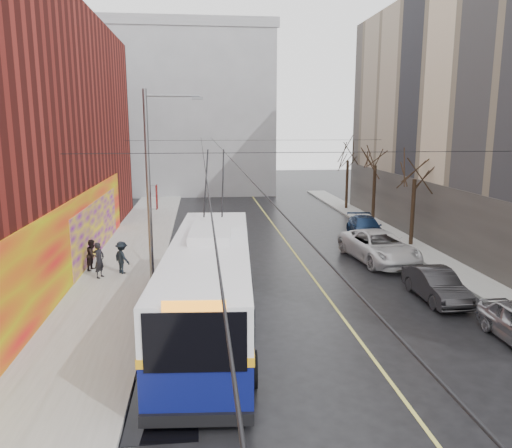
{
  "coord_description": "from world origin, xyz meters",
  "views": [
    {
      "loc": [
        -3.94,
        -12.96,
        7.43
      ],
      "look_at": [
        -1.56,
        8.34,
        3.17
      ],
      "focal_mm": 35.0,
      "sensor_mm": 36.0,
      "label": 1
    }
  ],
  "objects_px": {
    "tree_mid": "(376,155)",
    "trolleybus": "(210,283)",
    "tree_far": "(348,152)",
    "tree_near": "(415,166)",
    "pedestrian_a": "(99,260)",
    "pedestrian_c": "(122,257)",
    "parked_car_d": "(365,227)",
    "parked_car_c": "(379,247)",
    "parked_car_b": "(436,285)",
    "streetlight_pole": "(152,183)",
    "following_car": "(226,227)",
    "pedestrian_b": "(93,255)"
  },
  "relations": [
    {
      "from": "following_car",
      "to": "pedestrian_b",
      "type": "height_order",
      "value": "pedestrian_b"
    },
    {
      "from": "pedestrian_a",
      "to": "pedestrian_c",
      "type": "relative_size",
      "value": 1.07
    },
    {
      "from": "pedestrian_c",
      "to": "streetlight_pole",
      "type": "bearing_deg",
      "value": -175.27
    },
    {
      "from": "streetlight_pole",
      "to": "pedestrian_a",
      "type": "bearing_deg",
      "value": 159.51
    },
    {
      "from": "parked_car_b",
      "to": "parked_car_c",
      "type": "xyz_separation_m",
      "value": [
        -0.25,
        6.32,
        0.15
      ]
    },
    {
      "from": "trolleybus",
      "to": "parked_car_c",
      "type": "bearing_deg",
      "value": 45.39
    },
    {
      "from": "streetlight_pole",
      "to": "parked_car_c",
      "type": "bearing_deg",
      "value": 13.67
    },
    {
      "from": "trolleybus",
      "to": "parked_car_d",
      "type": "bearing_deg",
      "value": 57.2
    },
    {
      "from": "parked_car_b",
      "to": "pedestrian_b",
      "type": "xyz_separation_m",
      "value": [
        -15.55,
        5.84,
        0.26
      ]
    },
    {
      "from": "following_car",
      "to": "pedestrian_a",
      "type": "bearing_deg",
      "value": -124.45
    },
    {
      "from": "streetlight_pole",
      "to": "parked_car_d",
      "type": "xyz_separation_m",
      "value": [
        13.14,
        8.77,
        -4.16
      ]
    },
    {
      "from": "tree_near",
      "to": "parked_car_b",
      "type": "relative_size",
      "value": 1.55
    },
    {
      "from": "tree_mid",
      "to": "trolleybus",
      "type": "xyz_separation_m",
      "value": [
        -12.68,
        -18.37,
        -3.5
      ]
    },
    {
      "from": "parked_car_c",
      "to": "pedestrian_c",
      "type": "relative_size",
      "value": 3.68
    },
    {
      "from": "parked_car_d",
      "to": "parked_car_b",
      "type": "bearing_deg",
      "value": -88.55
    },
    {
      "from": "streetlight_pole",
      "to": "tree_far",
      "type": "relative_size",
      "value": 1.37
    },
    {
      "from": "tree_near",
      "to": "tree_far",
      "type": "xyz_separation_m",
      "value": [
        0.0,
        14.0,
        0.17
      ]
    },
    {
      "from": "trolleybus",
      "to": "parked_car_d",
      "type": "height_order",
      "value": "trolleybus"
    },
    {
      "from": "streetlight_pole",
      "to": "parked_car_c",
      "type": "height_order",
      "value": "streetlight_pole"
    },
    {
      "from": "pedestrian_b",
      "to": "trolleybus",
      "type": "bearing_deg",
      "value": -126.77
    },
    {
      "from": "parked_car_c",
      "to": "parked_car_b",
      "type": "bearing_deg",
      "value": -94.7
    },
    {
      "from": "following_car",
      "to": "tree_near",
      "type": "bearing_deg",
      "value": -11.36
    },
    {
      "from": "trolleybus",
      "to": "tree_near",
      "type": "bearing_deg",
      "value": 46.15
    },
    {
      "from": "tree_near",
      "to": "pedestrian_a",
      "type": "height_order",
      "value": "tree_near"
    },
    {
      "from": "streetlight_pole",
      "to": "pedestrian_c",
      "type": "height_order",
      "value": "streetlight_pole"
    },
    {
      "from": "tree_mid",
      "to": "parked_car_b",
      "type": "relative_size",
      "value": 1.62
    },
    {
      "from": "parked_car_b",
      "to": "pedestrian_a",
      "type": "distance_m",
      "value": 15.59
    },
    {
      "from": "parked_car_d",
      "to": "pedestrian_c",
      "type": "xyz_separation_m",
      "value": [
        -14.92,
        -7.13,
        0.27
      ]
    },
    {
      "from": "pedestrian_b",
      "to": "parked_car_c",
      "type": "bearing_deg",
      "value": -71.72
    },
    {
      "from": "tree_near",
      "to": "tree_mid",
      "type": "height_order",
      "value": "tree_mid"
    },
    {
      "from": "following_car",
      "to": "streetlight_pole",
      "type": "bearing_deg",
      "value": -108.19
    },
    {
      "from": "tree_near",
      "to": "pedestrian_b",
      "type": "distance_m",
      "value": 19.27
    },
    {
      "from": "pedestrian_a",
      "to": "pedestrian_c",
      "type": "height_order",
      "value": "pedestrian_a"
    },
    {
      "from": "tree_mid",
      "to": "streetlight_pole",
      "type": "bearing_deg",
      "value": -139.35
    },
    {
      "from": "parked_car_d",
      "to": "pedestrian_a",
      "type": "height_order",
      "value": "pedestrian_a"
    },
    {
      "from": "tree_mid",
      "to": "parked_car_b",
      "type": "bearing_deg",
      "value": -100.19
    },
    {
      "from": "tree_far",
      "to": "pedestrian_c",
      "type": "xyz_separation_m",
      "value": [
        -16.92,
        -18.36,
        -4.18
      ]
    },
    {
      "from": "parked_car_c",
      "to": "parked_car_d",
      "type": "xyz_separation_m",
      "value": [
        1.2,
        5.86,
        -0.14
      ]
    },
    {
      "from": "parked_car_d",
      "to": "pedestrian_a",
      "type": "xyz_separation_m",
      "value": [
        -15.89,
        -7.74,
        0.33
      ]
    },
    {
      "from": "tree_mid",
      "to": "trolleybus",
      "type": "height_order",
      "value": "tree_mid"
    },
    {
      "from": "tree_far",
      "to": "tree_near",
      "type": "bearing_deg",
      "value": -90.0
    },
    {
      "from": "tree_mid",
      "to": "pedestrian_c",
      "type": "bearing_deg",
      "value": -146.12
    },
    {
      "from": "following_car",
      "to": "pedestrian_c",
      "type": "bearing_deg",
      "value": -122.18
    },
    {
      "from": "trolleybus",
      "to": "tree_mid",
      "type": "bearing_deg",
      "value": 59.65
    },
    {
      "from": "parked_car_b",
      "to": "trolleybus",
      "type": "bearing_deg",
      "value": -168.56
    },
    {
      "from": "trolleybus",
      "to": "pedestrian_c",
      "type": "distance_m",
      "value": 8.24
    },
    {
      "from": "trolleybus",
      "to": "following_car",
      "type": "height_order",
      "value": "trolleybus"
    },
    {
      "from": "following_car",
      "to": "pedestrian_a",
      "type": "relative_size",
      "value": 2.79
    },
    {
      "from": "tree_mid",
      "to": "parked_car_d",
      "type": "xyz_separation_m",
      "value": [
        -2.0,
        -4.23,
        -4.56
      ]
    },
    {
      "from": "parked_car_c",
      "to": "trolleybus",
      "type": "bearing_deg",
      "value": -145.82
    }
  ]
}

